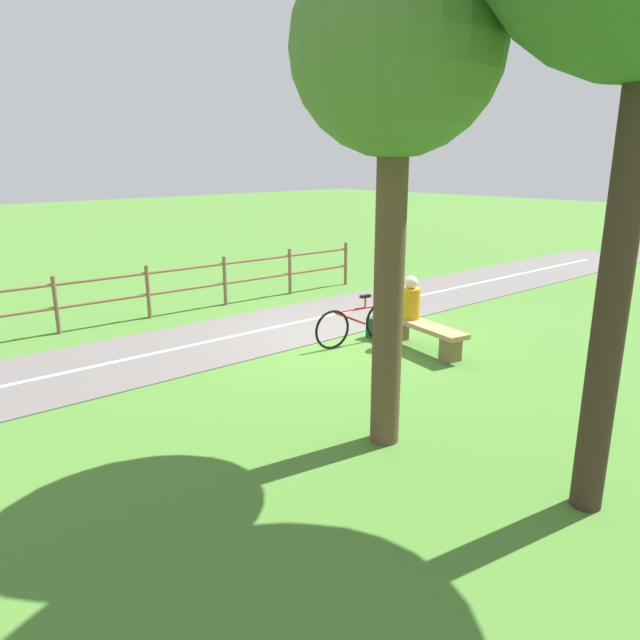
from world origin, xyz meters
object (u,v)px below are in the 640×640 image
at_px(person_seated, 410,300).
at_px(backpack, 375,328).
at_px(bicycle, 358,324).
at_px(tree_by_path, 396,57).
at_px(bench, 423,332).

xyz_separation_m(person_seated, backpack, (0.68, 0.13, -0.63)).
height_order(bicycle, backpack, bicycle).
height_order(backpack, tree_by_path, tree_by_path).
bearing_deg(tree_by_path, person_seated, -55.65).
distance_m(backpack, tree_by_path, 5.67).
height_order(person_seated, tree_by_path, tree_by_path).
bearing_deg(bench, backpack, 14.75).
distance_m(bench, person_seated, 0.61).
distance_m(bicycle, tree_by_path, 5.28).
relative_size(bench, tree_by_path, 0.35).
height_order(person_seated, bicycle, person_seated).
bearing_deg(tree_by_path, bench, -59.96).
distance_m(person_seated, tree_by_path, 5.00).
bearing_deg(bench, bicycle, 40.32).
height_order(person_seated, backpack, person_seated).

